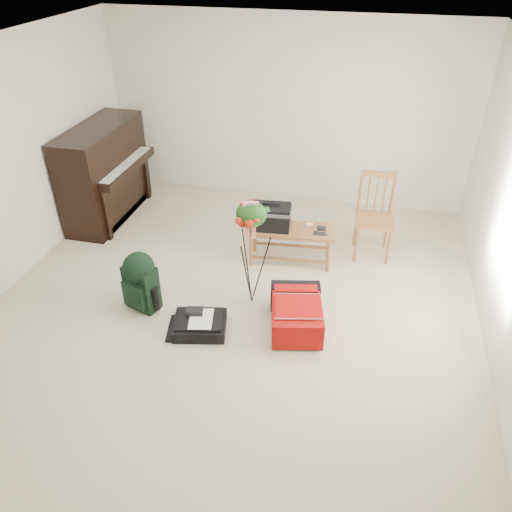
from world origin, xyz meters
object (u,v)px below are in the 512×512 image
(bench, at_px, (278,220))
(black_duffel, at_px, (200,324))
(dining_chair, at_px, (374,217))
(flower_stand, at_px, (251,254))
(piano, at_px, (106,175))
(red_suitcase, at_px, (297,310))
(green_backpack, at_px, (140,279))

(bench, height_order, black_duffel, bench)
(dining_chair, xyz_separation_m, flower_stand, (-1.18, -1.27, 0.11))
(piano, distance_m, flower_stand, 2.74)
(dining_chair, distance_m, black_duffel, 2.45)
(piano, relative_size, red_suitcase, 1.84)
(bench, relative_size, red_suitcase, 1.26)
(dining_chair, relative_size, flower_stand, 0.82)
(piano, xyz_separation_m, red_suitcase, (2.88, -1.64, -0.44))
(dining_chair, relative_size, black_duffel, 1.72)
(piano, height_order, dining_chair, piano)
(red_suitcase, height_order, flower_stand, flower_stand)
(black_duffel, height_order, flower_stand, flower_stand)
(bench, relative_size, dining_chair, 1.02)
(red_suitcase, height_order, black_duffel, red_suitcase)
(dining_chair, bearing_deg, green_backpack, -148.83)
(piano, relative_size, bench, 1.46)
(green_backpack, relative_size, flower_stand, 0.54)
(piano, bearing_deg, bench, -12.64)
(piano, xyz_separation_m, dining_chair, (3.53, -0.13, -0.11))
(dining_chair, relative_size, red_suitcase, 1.23)
(green_backpack, bearing_deg, black_duffel, 0.85)
(green_backpack, bearing_deg, flower_stand, 36.04)
(dining_chair, bearing_deg, piano, 173.13)
(dining_chair, distance_m, green_backpack, 2.79)
(red_suitcase, xyz_separation_m, flower_stand, (-0.53, 0.23, 0.44))
(dining_chair, relative_size, green_backpack, 1.53)
(green_backpack, height_order, flower_stand, flower_stand)
(red_suitcase, distance_m, flower_stand, 0.72)
(piano, bearing_deg, dining_chair, -2.09)
(black_duffel, distance_m, green_backpack, 0.78)
(piano, xyz_separation_m, bench, (2.45, -0.55, -0.06))
(black_duffel, xyz_separation_m, green_backpack, (-0.69, 0.21, 0.29))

